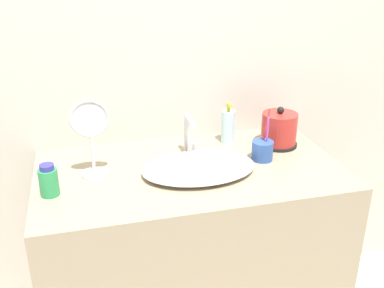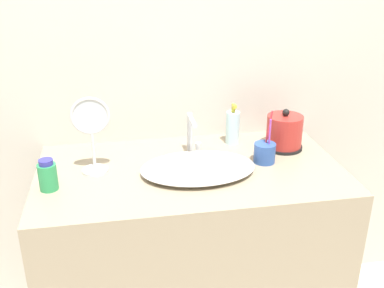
% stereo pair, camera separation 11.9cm
% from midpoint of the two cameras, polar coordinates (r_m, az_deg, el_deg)
% --- Properties ---
extents(wall_back, '(6.00, 0.04, 2.60)m').
position_cam_midpoint_polar(wall_back, '(1.87, -0.16, 14.63)').
color(wall_back, beige).
rests_on(wall_back, ground_plane).
extents(vanity_counter, '(1.14, 0.63, 0.83)m').
position_cam_midpoint_polar(vanity_counter, '(1.92, 1.63, -14.28)').
color(vanity_counter, gray).
rests_on(vanity_counter, ground_plane).
extents(sink_basin, '(0.43, 0.29, 0.04)m').
position_cam_midpoint_polar(sink_basin, '(1.65, 2.84, -3.04)').
color(sink_basin, white).
rests_on(sink_basin, vanity_counter).
extents(faucet, '(0.06, 0.13, 0.17)m').
position_cam_midpoint_polar(faucet, '(1.78, 1.88, 1.47)').
color(faucet, silver).
rests_on(faucet, vanity_counter).
extents(electric_kettle, '(0.16, 0.16, 0.17)m').
position_cam_midpoint_polar(electric_kettle, '(1.89, 13.39, 1.30)').
color(electric_kettle, black).
rests_on(electric_kettle, vanity_counter).
extents(toothbrush_cup, '(0.08, 0.08, 0.21)m').
position_cam_midpoint_polar(toothbrush_cup, '(1.76, 11.13, -1.07)').
color(toothbrush_cup, '#2D519E').
rests_on(toothbrush_cup, vanity_counter).
extents(lotion_bottle, '(0.06, 0.06, 0.18)m').
position_cam_midpoint_polar(lotion_bottle, '(1.90, 6.99, 2.09)').
color(lotion_bottle, silver).
rests_on(lotion_bottle, vanity_counter).
extents(shampoo_bottle, '(0.06, 0.06, 0.11)m').
position_cam_midpoint_polar(shampoo_bottle, '(1.59, -15.82, -3.91)').
color(shampoo_bottle, '#2D9956').
rests_on(shampoo_bottle, vanity_counter).
extents(vanity_mirror, '(0.14, 0.10, 0.29)m').
position_cam_midpoint_polar(vanity_mirror, '(1.63, -10.62, 1.65)').
color(vanity_mirror, silver).
rests_on(vanity_mirror, vanity_counter).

